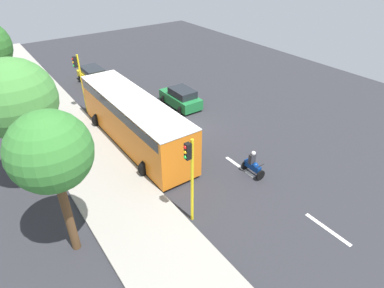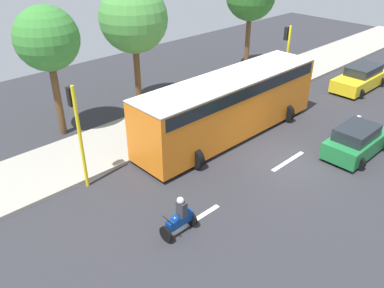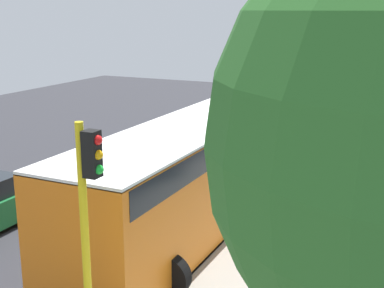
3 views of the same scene
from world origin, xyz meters
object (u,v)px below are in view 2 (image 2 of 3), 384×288
traffic_light_midblock (286,52)px  street_tree_center (47,40)px  pedestrian_near_signal (262,70)px  street_tree_south (134,19)px  motorcycle (179,218)px  car_yellow_cab (360,78)px  traffic_light_corner (77,123)px  car_green (357,141)px  city_bus (230,102)px

traffic_light_midblock → street_tree_center: (4.99, 12.54, 2.03)m
pedestrian_near_signal → street_tree_south: (2.90, 8.25, 4.10)m
motorcycle → traffic_light_midblock: (4.94, -13.20, 2.29)m
street_tree_center → street_tree_south: bearing=-88.4°
car_yellow_cab → pedestrian_near_signal: pedestrian_near_signal is taller
traffic_light_corner → car_green: bearing=-121.7°
street_tree_south → traffic_light_midblock: bearing=-124.7°
street_tree_center → car_yellow_cab: bearing=-113.7°
traffic_light_corner → street_tree_center: bearing=-17.4°
car_yellow_cab → street_tree_south: street_tree_south is taller
car_green → street_tree_center: size_ratio=0.58×
car_green → city_bus: 6.34m
pedestrian_near_signal → motorcycle: bearing=117.1°
car_green → car_yellow_cab: bearing=-65.0°
car_green → street_tree_center: 15.39m
car_yellow_cab → street_tree_south: (7.85, 12.43, 4.45)m
traffic_light_midblock → traffic_light_corner: bearing=90.0°
traffic_light_midblock → street_tree_center: size_ratio=0.69×
pedestrian_near_signal → traffic_light_corner: bearing=98.5°
car_green → traffic_light_corner: (6.63, 10.72, 2.22)m
traffic_light_midblock → street_tree_south: size_ratio=0.64×
city_bus → street_tree_south: bearing=10.3°
car_yellow_cab → city_bus: bearing=81.9°
car_yellow_cab → motorcycle: 18.33m
city_bus → pedestrian_near_signal: city_bus is taller
motorcycle → traffic_light_corner: bearing=10.3°
pedestrian_near_signal → traffic_light_corner: 15.20m
car_green → traffic_light_midblock: 7.76m
city_bus → traffic_light_midblock: 6.48m
motorcycle → pedestrian_near_signal: pedestrian_near_signal is taller
car_yellow_cab → traffic_light_midblock: size_ratio=1.02×
car_yellow_cab → pedestrian_near_signal: (4.95, 4.18, 0.35)m
city_bus → traffic_light_corner: bearing=81.9°
motorcycle → traffic_light_midblock: traffic_light_midblock is taller
traffic_light_midblock → car_yellow_cab: bearing=-118.5°
car_yellow_cab → pedestrian_near_signal: size_ratio=2.71×
pedestrian_near_signal → street_tree_center: size_ratio=0.26×
pedestrian_near_signal → car_green: bearing=154.7°
traffic_light_corner → traffic_light_midblock: bearing=-90.0°
pedestrian_near_signal → street_tree_center: bearing=78.3°
traffic_light_midblock → street_tree_south: 9.30m
car_green → street_tree_center: bearing=38.3°
street_tree_center → traffic_light_corner: bearing=162.6°
motorcycle → street_tree_south: 12.46m
car_yellow_cab → pedestrian_near_signal: bearing=40.2°
car_green → motorcycle: motorcycle is taller
car_yellow_cab → street_tree_center: size_ratio=0.70×
traffic_light_corner → street_tree_south: (5.14, -6.67, 2.23)m
pedestrian_near_signal → city_bus: bearing=115.2°
traffic_light_midblock → car_green: bearing=153.0°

